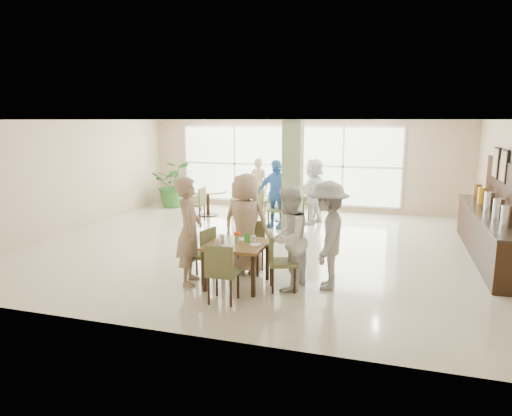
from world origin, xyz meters
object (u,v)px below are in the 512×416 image
(round_table_left, at_px, (208,196))
(teen_standing, at_px, (327,235))
(main_table, at_px, (237,248))
(adult_standing, at_px, (259,185))
(potted_plant, at_px, (174,184))
(buffet_counter, at_px, (489,231))
(teen_far, at_px, (246,223))
(round_table_right, at_px, (286,200))
(adult_b, at_px, (314,191))
(adult_a, at_px, (276,194))
(teen_right, at_px, (288,238))
(teen_left, at_px, (189,231))

(round_table_left, relative_size, teen_standing, 0.64)
(main_table, distance_m, adult_standing, 6.49)
(potted_plant, bearing_deg, buffet_counter, -20.04)
(buffet_counter, xyz_separation_m, teen_far, (-4.51, -2.32, 0.38))
(round_table_right, xyz_separation_m, adult_b, (0.80, -0.09, 0.31))
(buffet_counter, bearing_deg, adult_a, 164.88)
(adult_a, xyz_separation_m, adult_b, (0.86, 0.82, -0.00))
(teen_far, xyz_separation_m, adult_standing, (-1.41, 5.57, -0.09))
(teen_right, height_order, adult_b, adult_b)
(teen_right, height_order, adult_standing, teen_right)
(teen_left, xyz_separation_m, adult_a, (0.37, 4.50, -0.03))
(main_table, distance_m, teen_right, 0.90)
(main_table, relative_size, teen_left, 0.54)
(teen_standing, distance_m, adult_b, 4.97)
(buffet_counter, distance_m, teen_far, 5.08)
(teen_left, distance_m, adult_standing, 6.46)
(adult_b, bearing_deg, round_table_right, -76.58)
(teen_far, distance_m, teen_right, 1.15)
(round_table_left, distance_m, teen_far, 5.32)
(buffet_counter, bearing_deg, teen_right, -140.21)
(teen_far, relative_size, teen_standing, 1.02)
(teen_left, bearing_deg, potted_plant, 13.76)
(buffet_counter, xyz_separation_m, adult_b, (-4.02, 2.13, 0.34))
(round_table_right, bearing_deg, round_table_left, 179.24)
(buffet_counter, relative_size, adult_b, 2.62)
(teen_left, bearing_deg, teen_far, -55.87)
(teen_standing, xyz_separation_m, adult_b, (-1.07, 4.85, -0.02))
(round_table_right, xyz_separation_m, buffet_counter, (4.82, -2.22, -0.03))
(adult_standing, bearing_deg, teen_far, 115.02)
(round_table_left, relative_size, teen_left, 0.63)
(buffet_counter, xyz_separation_m, adult_a, (-4.88, 1.32, 0.35))
(round_table_left, bearing_deg, buffet_counter, -17.37)
(teen_right, height_order, adult_a, adult_a)
(main_table, distance_m, adult_a, 4.42)
(main_table, bearing_deg, adult_b, 85.59)
(buffet_counter, bearing_deg, teen_left, -148.78)
(teen_left, height_order, adult_a, teen_left)
(buffet_counter, distance_m, potted_plant, 9.34)
(adult_b, bearing_deg, buffet_counter, 81.63)
(round_table_right, xyz_separation_m, potted_plant, (-3.95, 0.98, 0.16))
(teen_standing, relative_size, adult_a, 1.02)
(main_table, relative_size, teen_far, 0.54)
(potted_plant, height_order, teen_far, teen_far)
(teen_far, height_order, adult_b, teen_far)
(teen_right, bearing_deg, adult_a, -154.31)
(adult_b, xyz_separation_m, adult_standing, (-1.89, 1.11, -0.06))
(potted_plant, bearing_deg, teen_far, -52.33)
(potted_plant, bearing_deg, main_table, -55.26)
(potted_plant, xyz_separation_m, teen_standing, (5.82, -5.92, 0.16))
(round_table_left, bearing_deg, potted_plant, 148.95)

